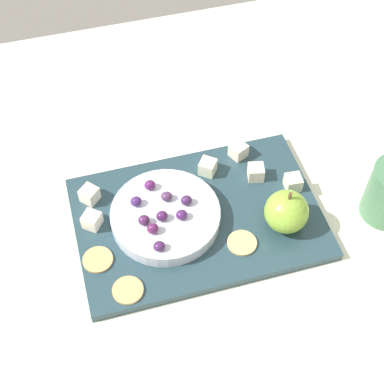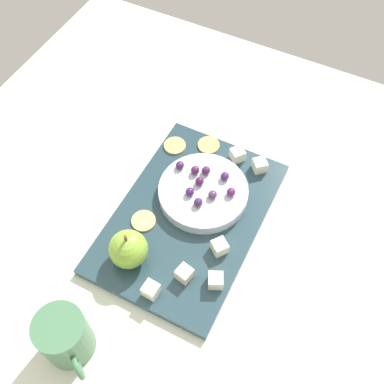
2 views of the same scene
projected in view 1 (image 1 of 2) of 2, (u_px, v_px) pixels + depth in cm
name	position (u px, v px, depth cm)	size (l,w,h in cm)	color
table	(228.00, 225.00, 91.45)	(110.72, 104.48, 3.94)	silver
platter	(198.00, 218.00, 88.90)	(36.91, 24.68, 1.51)	#253E48
serving_dish	(165.00, 216.00, 86.88)	(16.44, 16.44, 2.21)	silver
apple_whole	(286.00, 212.00, 84.70)	(6.55, 6.55, 6.55)	#86B438
apple_stem	(290.00, 196.00, 81.62)	(0.50, 0.50, 1.20)	brown
cheese_cube_0	(92.00, 220.00, 86.28)	(2.43, 2.43, 2.43)	#F3E9CE
cheese_cube_1	(208.00, 167.00, 92.54)	(2.43, 2.43, 2.43)	#F1F2CE
cheese_cube_2	(256.00, 172.00, 91.88)	(2.43, 2.43, 2.43)	#F9E3CE
cheese_cube_3	(293.00, 182.00, 90.62)	(2.43, 2.43, 2.43)	#F3EECB
cheese_cube_4	(238.00, 151.00, 94.65)	(2.43, 2.43, 2.43)	#F3E0CA
cheese_cube_5	(90.00, 195.00, 89.17)	(2.43, 2.43, 2.43)	#EDE7CA
cracker_0	(98.00, 260.00, 83.34)	(4.38, 4.38, 0.40)	tan
cracker_1	(128.00, 290.00, 80.38)	(4.38, 4.38, 0.40)	tan
cracker_2	(242.00, 243.00, 85.07)	(4.38, 4.38, 0.40)	tan
grape_0	(182.00, 215.00, 84.79)	(1.70, 1.53, 1.44)	#471E59
grape_1	(167.00, 196.00, 86.88)	(1.70, 1.53, 1.37)	#4F2F59
grape_2	(136.00, 201.00, 86.25)	(1.70, 1.53, 1.48)	#412261
grape_3	(153.00, 228.00, 83.23)	(1.70, 1.53, 1.61)	#551D4D
grape_4	(186.00, 200.00, 86.35)	(1.70, 1.53, 1.49)	#3F214E
grape_5	(144.00, 219.00, 84.27)	(1.70, 1.53, 1.50)	#47204B
grape_6	(150.00, 185.00, 88.10)	(1.70, 1.53, 1.50)	#571F5B
grape_7	(162.00, 214.00, 84.78)	(1.70, 1.53, 1.51)	#461D4D
grape_8	(159.00, 246.00, 81.56)	(1.70, 1.53, 1.36)	#411F50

